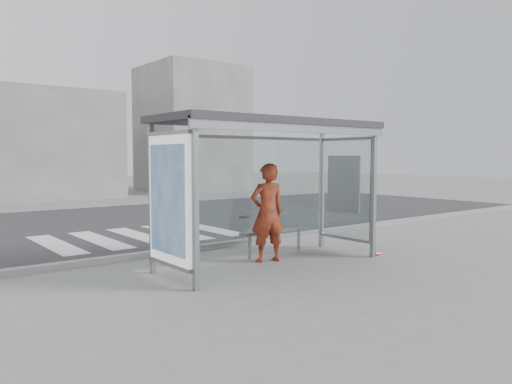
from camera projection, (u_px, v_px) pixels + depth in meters
ground at (271, 264)px, 9.07m from camera, size 80.00×80.00×0.00m
road at (118, 223)px, 14.58m from camera, size 30.00×10.00×0.01m
curb at (212, 246)px, 10.60m from camera, size 30.00×0.18×0.12m
crosswalk at (139, 236)px, 12.30m from camera, size 4.55×3.00×0.00m
bus_shelter at (253, 155)px, 8.75m from camera, size 4.25×1.65×2.62m
building_center at (23, 145)px, 23.06m from camera, size 8.00×5.00×5.00m
building_right at (192, 129)px, 28.50m from camera, size 5.00×5.00×7.00m
person at (267, 213)px, 9.27m from camera, size 0.75×0.58×1.84m
bench at (275, 230)px, 9.85m from camera, size 1.63×0.21×0.84m
soda_can at (377, 254)px, 9.90m from camera, size 0.13×0.07×0.07m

